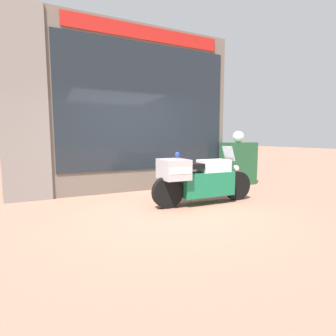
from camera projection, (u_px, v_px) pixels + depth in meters
ground_plane at (162, 209)px, 4.91m from camera, size 60.00×60.00×0.00m
shop_building at (112, 109)px, 6.30m from camera, size 5.47×0.55×4.05m
window_display at (144, 171)px, 6.84m from camera, size 4.10×0.30×1.90m
paramedic_motorcycle at (199, 178)px, 5.23m from camera, size 2.26×0.63×1.16m
utility_cabinet at (238, 164)px, 7.49m from camera, size 1.00×0.46×1.20m
white_helmet at (238, 137)px, 7.36m from camera, size 0.32×0.32×0.32m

